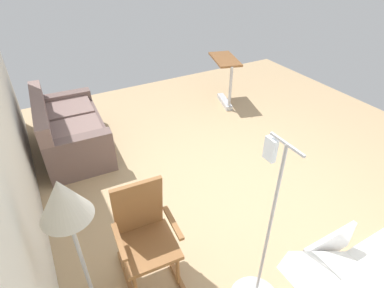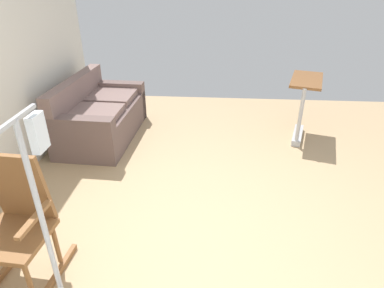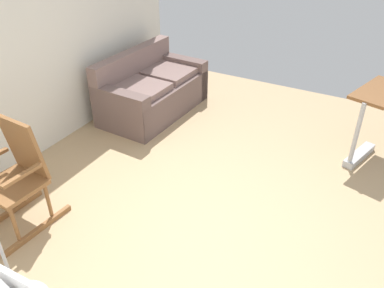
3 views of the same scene
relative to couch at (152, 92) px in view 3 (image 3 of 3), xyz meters
The scene contains 5 objects.
ground_plane 2.45m from the couch, 134.96° to the right, with size 6.98×6.98×0.00m, color tan.
couch is the anchor object (origin of this frame).
rocking_chair 2.47m from the couch, behind, with size 0.79×0.53×1.05m.
overbed_table 2.86m from the couch, 85.62° to the right, with size 0.88×0.61×0.84m.
iv_pole 3.30m from the couch, 164.04° to the right, with size 0.44×0.44×1.69m.
Camera 3 is at (-2.49, -1.23, 2.65)m, focal length 37.02 mm.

